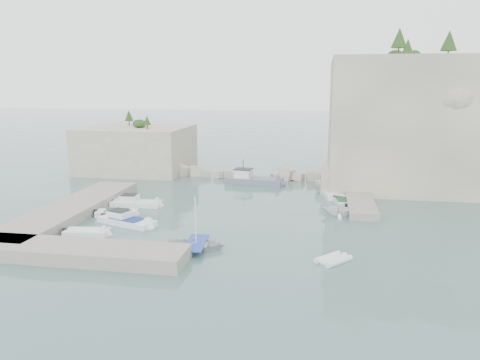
% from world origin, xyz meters
% --- Properties ---
extents(ground, '(400.00, 400.00, 0.00)m').
position_xyz_m(ground, '(0.00, 0.00, 0.00)').
color(ground, '#476B65').
rests_on(ground, ground).
extents(cliff_east, '(26.00, 22.00, 17.00)m').
position_xyz_m(cliff_east, '(23.00, 23.00, 8.50)').
color(cliff_east, beige).
rests_on(cliff_east, ground).
extents(cliff_terrace, '(8.00, 10.00, 2.50)m').
position_xyz_m(cliff_terrace, '(13.00, 18.00, 1.25)').
color(cliff_terrace, beige).
rests_on(cliff_terrace, ground).
extents(outcrop_west, '(16.00, 14.00, 7.00)m').
position_xyz_m(outcrop_west, '(-20.00, 25.00, 3.50)').
color(outcrop_west, beige).
rests_on(outcrop_west, ground).
extents(quay_west, '(5.00, 24.00, 1.10)m').
position_xyz_m(quay_west, '(-17.00, -1.00, 0.55)').
color(quay_west, '#9E9689').
rests_on(quay_west, ground).
extents(quay_south, '(18.00, 4.00, 1.10)m').
position_xyz_m(quay_south, '(-10.00, -12.50, 0.55)').
color(quay_south, '#9E9689').
rests_on(quay_south, ground).
extents(ledge_east, '(3.00, 16.00, 0.80)m').
position_xyz_m(ledge_east, '(13.50, 10.00, 0.40)').
color(ledge_east, '#9E9689').
rests_on(ledge_east, ground).
extents(breakwater, '(28.00, 3.00, 1.40)m').
position_xyz_m(breakwater, '(-1.00, 22.00, 0.70)').
color(breakwater, beige).
rests_on(breakwater, ground).
extents(motorboat_b, '(6.31, 2.37, 1.40)m').
position_xyz_m(motorboat_b, '(-11.63, 3.90, 0.00)').
color(motorboat_b, white).
rests_on(motorboat_b, ground).
extents(motorboat_e, '(4.55, 2.27, 0.70)m').
position_xyz_m(motorboat_e, '(-11.98, -6.99, 0.00)').
color(motorboat_e, white).
rests_on(motorboat_e, ground).
extents(motorboat_d, '(7.08, 4.24, 1.40)m').
position_xyz_m(motorboat_d, '(-9.82, -3.00, 0.00)').
color(motorboat_d, white).
rests_on(motorboat_d, ground).
extents(motorboat_c, '(4.85, 2.51, 0.70)m').
position_xyz_m(motorboat_c, '(-12.15, -0.27, 0.00)').
color(motorboat_c, white).
rests_on(motorboat_c, ground).
extents(rowboat, '(5.19, 3.92, 1.01)m').
position_xyz_m(rowboat, '(-1.18, -8.67, 0.00)').
color(rowboat, silver).
rests_on(rowboat, ground).
extents(inflatable_dinghy, '(3.11, 3.23, 0.44)m').
position_xyz_m(inflatable_dinghy, '(10.16, -9.61, 0.00)').
color(inflatable_dinghy, white).
rests_on(inflatable_dinghy, ground).
extents(tender_east_a, '(3.64, 3.18, 1.85)m').
position_xyz_m(tender_east_a, '(10.93, 3.78, 0.00)').
color(tender_east_a, white).
rests_on(tender_east_a, ground).
extents(tender_east_b, '(2.32, 4.88, 0.70)m').
position_xyz_m(tender_east_b, '(11.56, 8.71, 0.00)').
color(tender_east_b, silver).
rests_on(tender_east_b, ground).
extents(tender_east_c, '(2.55, 5.16, 0.70)m').
position_xyz_m(tender_east_c, '(10.27, 12.25, 0.00)').
color(tender_east_c, silver).
rests_on(tender_east_c, ground).
extents(tender_east_d, '(4.92, 3.42, 1.78)m').
position_xyz_m(tender_east_d, '(10.35, 15.30, 0.00)').
color(tender_east_d, white).
rests_on(tender_east_d, ground).
extents(work_boat, '(8.90, 3.56, 2.20)m').
position_xyz_m(work_boat, '(-0.13, 18.01, 0.00)').
color(work_boat, slate).
rests_on(work_boat, ground).
extents(rowboat_mast, '(0.10, 0.10, 4.20)m').
position_xyz_m(rowboat_mast, '(-1.18, -8.67, 2.61)').
color(rowboat_mast, white).
rests_on(rowboat_mast, rowboat).
extents(vegetation, '(53.48, 13.88, 13.40)m').
position_xyz_m(vegetation, '(17.83, 24.40, 17.93)').
color(vegetation, '#1E4219').
rests_on(vegetation, ground).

